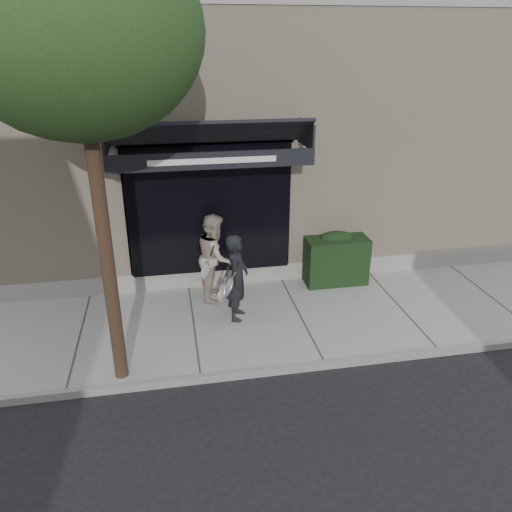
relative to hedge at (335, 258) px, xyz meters
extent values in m
plane|color=black|center=(-1.10, -1.25, -0.66)|extent=(80.00, 80.00, 0.00)
cube|color=#A5A49F|center=(-1.10, -1.25, -0.60)|extent=(20.00, 3.00, 0.12)
cube|color=gray|center=(-1.10, -2.80, -0.59)|extent=(20.00, 0.10, 0.14)
cube|color=beige|center=(-1.10, 3.75, 2.09)|extent=(14.00, 7.00, 5.50)
cube|color=gray|center=(-1.10, 0.45, -0.41)|extent=(14.02, 0.42, 0.50)
cube|color=gray|center=(-1.10, 0.40, 4.89)|extent=(14.30, 0.35, 0.18)
cube|color=black|center=(-2.60, 0.30, 1.14)|extent=(3.20, 0.30, 2.60)
cube|color=gray|center=(-4.20, 0.45, 1.14)|extent=(0.08, 0.40, 2.60)
cube|color=gray|center=(-1.00, 0.45, 1.14)|extent=(0.08, 0.40, 2.60)
cube|color=gray|center=(-2.60, 0.45, 2.48)|extent=(3.36, 0.40, 0.12)
cube|color=black|center=(-2.60, -0.25, 2.74)|extent=(3.60, 1.03, 0.55)
cube|color=black|center=(-2.60, -0.75, 2.35)|extent=(3.60, 0.05, 0.30)
cube|color=white|center=(-2.60, -0.78, 2.35)|extent=(2.20, 0.01, 0.10)
cube|color=black|center=(-4.38, -0.25, 2.66)|extent=(0.04, 1.00, 0.45)
cube|color=black|center=(-0.82, -0.25, 2.66)|extent=(0.04, 1.00, 0.45)
cube|color=black|center=(0.00, 0.00, -0.04)|extent=(1.30, 0.70, 1.00)
ellipsoid|color=black|center=(0.00, 0.00, 0.46)|extent=(0.71, 0.38, 0.27)
cylinder|color=black|center=(-4.30, -2.55, 1.74)|extent=(0.20, 0.20, 4.80)
ellipsoid|color=#1A3915|center=(-4.30, -2.55, 4.34)|extent=(3.00, 3.00, 2.55)
imported|color=black|center=(-2.27, -1.13, 0.28)|extent=(0.56, 0.69, 1.65)
torus|color=silver|center=(-2.47, -1.43, 0.26)|extent=(0.17, 0.31, 0.29)
cylinder|color=silver|center=(-2.47, -1.43, 0.26)|extent=(0.14, 0.28, 0.25)
cylinder|color=silver|center=(-2.47, -1.43, 0.26)|extent=(0.17, 0.03, 0.09)
cylinder|color=black|center=(-2.47, -1.43, 0.26)|extent=(0.20, 0.05, 0.11)
torus|color=silver|center=(-2.59, -1.42, 0.15)|extent=(0.14, 0.31, 0.30)
cylinder|color=silver|center=(-2.59, -1.42, 0.15)|extent=(0.11, 0.28, 0.26)
cylinder|color=silver|center=(-2.59, -1.42, 0.15)|extent=(0.18, 0.04, 0.07)
cylinder|color=black|center=(-2.59, -1.42, 0.15)|extent=(0.20, 0.06, 0.08)
imported|color=#B8A693|center=(-2.57, -0.23, 0.33)|extent=(0.80, 0.95, 1.75)
torus|color=silver|center=(-2.80, -0.61, 0.22)|extent=(0.21, 0.33, 0.29)
cylinder|color=silver|center=(-2.80, -0.61, 0.22)|extent=(0.17, 0.29, 0.25)
cylinder|color=silver|center=(-2.80, -0.61, 0.22)|extent=(0.17, 0.07, 0.09)
cylinder|color=black|center=(-2.80, -0.61, 0.22)|extent=(0.20, 0.08, 0.11)
camera|label=1|loc=(-3.41, -9.19, 4.25)|focal=35.00mm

